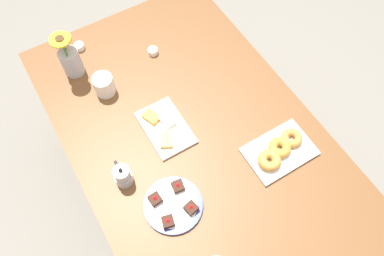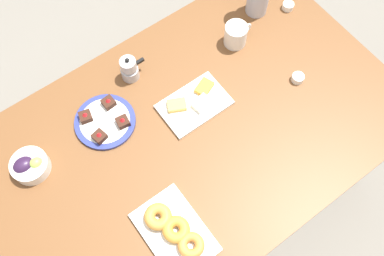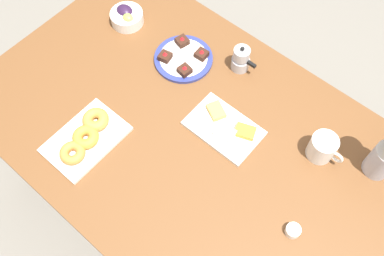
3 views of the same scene
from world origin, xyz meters
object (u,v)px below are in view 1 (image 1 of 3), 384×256
coffee_mug (104,85)px  flower_vase (70,60)px  moka_pot (123,176)px  croissant_platter (279,150)px  cheese_platter (165,127)px  dessert_plate (173,205)px  jam_cup_berry (79,46)px  dining_table (192,141)px  jam_cup_honey (153,51)px

coffee_mug → flower_vase: flower_vase is taller
moka_pot → croissant_platter: bearing=-109.7°
cheese_platter → moka_pot: size_ratio=2.18×
coffee_mug → dessert_plate: size_ratio=0.55×
coffee_mug → cheese_platter: coffee_mug is taller
moka_pot → jam_cup_berry: bearing=-8.7°
dining_table → dessert_plate: bearing=136.4°
dining_table → flower_vase: 0.66m
coffee_mug → flower_vase: (0.18, 0.08, 0.04)m
coffee_mug → dessert_plate: 0.62m
dessert_plate → flower_vase: 0.81m
coffee_mug → flower_vase: size_ratio=0.51×
croissant_platter → dessert_plate: size_ratio=1.22×
flower_vase → dessert_plate: bearing=-174.5°
dining_table → moka_pot: (-0.05, 0.34, 0.13)m
cheese_platter → flower_vase: flower_vase is taller
dining_table → jam_cup_berry: jam_cup_berry is taller
dining_table → cheese_platter: 0.15m
jam_cup_honey → flower_vase: flower_vase is taller
dessert_plate → moka_pot: size_ratio=1.93×
dessert_plate → cheese_platter: bearing=-23.3°
dessert_plate → coffee_mug: bearing=-0.0°
dining_table → croissant_platter: bearing=-135.6°
jam_cup_honey → jam_cup_berry: 0.36m
dining_table → dessert_plate: 0.34m
coffee_mug → jam_cup_berry: size_ratio=2.64×
cheese_platter → dessert_plate: bearing=156.7°
dining_table → jam_cup_honey: (0.47, -0.06, 0.10)m
flower_vase → dining_table: bearing=-151.6°
dining_table → moka_pot: bearing=98.2°
dining_table → jam_cup_berry: bearing=18.7°
jam_cup_berry → dessert_plate: size_ratio=0.21×
cheese_platter → jam_cup_honey: size_ratio=5.42×
croissant_platter → flower_vase: flower_vase is taller
flower_vase → jam_cup_berry: bearing=-31.7°
coffee_mug → jam_cup_honey: (0.08, -0.29, -0.03)m
croissant_platter → dessert_plate: (0.03, 0.49, -0.01)m
coffee_mug → moka_pot: size_ratio=1.06×
jam_cup_berry → dessert_plate: dessert_plate is taller
dining_table → dessert_plate: (-0.24, 0.23, 0.10)m
jam_cup_honey → croissant_platter: bearing=-164.9°
cheese_platter → dessert_plate: dessert_plate is taller
jam_cup_berry → flower_vase: flower_vase is taller
dessert_plate → flower_vase: bearing=5.5°
jam_cup_berry → flower_vase: 0.15m
dining_table → coffee_mug: (0.39, 0.23, 0.13)m
dining_table → coffee_mug: size_ratio=12.65×
dining_table → jam_cup_honey: bearing=-7.5°
cheese_platter → jam_cup_honey: bearing=-21.2°
dining_table → jam_cup_honey: jam_cup_honey is taller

